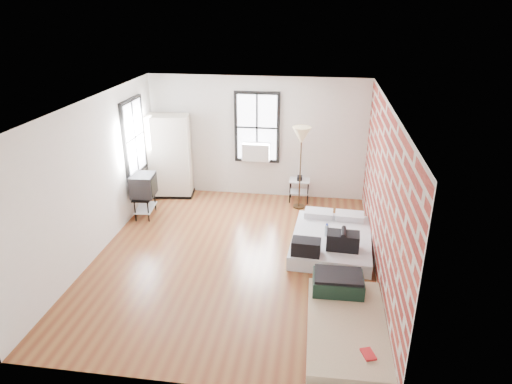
% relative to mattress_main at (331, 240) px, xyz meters
% --- Properties ---
extents(ground, '(6.00, 6.00, 0.00)m').
position_rel_mattress_main_xyz_m(ground, '(-1.74, -0.60, -0.17)').
color(ground, brown).
rests_on(ground, ground).
extents(room_shell, '(5.02, 6.02, 2.80)m').
position_rel_mattress_main_xyz_m(room_shell, '(-1.51, -0.24, 1.56)').
color(room_shell, silver).
rests_on(room_shell, ground).
extents(mattress_main, '(1.55, 2.04, 0.63)m').
position_rel_mattress_main_xyz_m(mattress_main, '(0.00, 0.00, 0.00)').
color(mattress_main, silver).
rests_on(mattress_main, ground).
extents(mattress_bare, '(1.15, 2.12, 0.45)m').
position_rel_mattress_main_xyz_m(mattress_bare, '(0.18, -2.19, -0.04)').
color(mattress_bare, '#C4B58D').
rests_on(mattress_bare, ground).
extents(wardrobe, '(1.04, 0.67, 1.94)m').
position_rel_mattress_main_xyz_m(wardrobe, '(-3.74, 2.05, 0.79)').
color(wardrobe, black).
rests_on(wardrobe, ground).
extents(side_table, '(0.46, 0.37, 0.61)m').
position_rel_mattress_main_xyz_m(side_table, '(-0.72, 2.12, 0.24)').
color(side_table, black).
rests_on(side_table, ground).
extents(floor_lamp, '(0.40, 0.40, 1.85)m').
position_rel_mattress_main_xyz_m(floor_lamp, '(-0.70, 1.76, 1.42)').
color(floor_lamp, '#332311').
rests_on(floor_lamp, ground).
extents(tv_stand, '(0.52, 0.70, 0.95)m').
position_rel_mattress_main_xyz_m(tv_stand, '(-3.96, 0.85, 0.51)').
color(tv_stand, black).
rests_on(tv_stand, ground).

